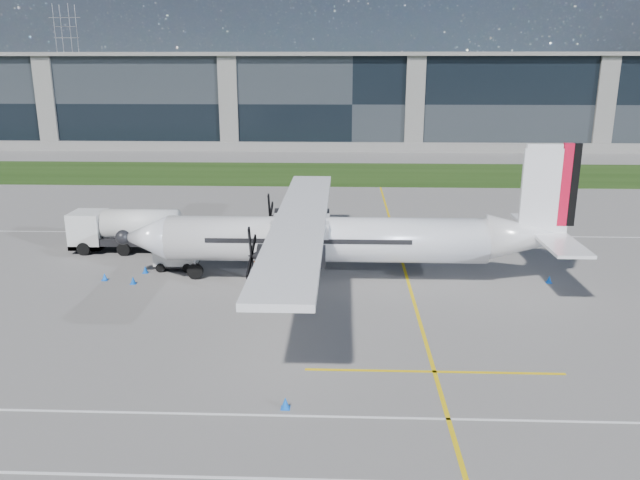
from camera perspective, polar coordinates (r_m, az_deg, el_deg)
The scene contains 15 objects.
ground at distance 73.53m, azimuth 3.16°, elevation 5.00°, with size 400.00×400.00×0.00m, color #64625F.
grass_strip at distance 81.40m, azimuth 3.08°, elevation 6.06°, with size 400.00×18.00×0.04m, color #1B360E.
terminal_building at distance 112.41m, azimuth 2.90°, elevation 12.57°, with size 120.00×20.00×15.00m, color black.
tree_line at distance 172.57m, azimuth 2.66°, elevation 12.18°, with size 400.00×6.00×6.00m, color black.
pylon_west at distance 198.50m, azimuth -21.97°, elevation 15.04°, with size 9.00×4.60×30.00m, color gray, non-canonical shape.
yellow_taxiway_centerline at distance 44.60m, azimuth 7.61°, elevation -2.25°, with size 0.20×70.00×0.01m, color yellow.
turboprop_aircraft at distance 39.77m, azimuth 2.10°, elevation 2.44°, with size 29.15×30.23×9.07m, color white, non-canonical shape.
fuel_tanker_truck at distance 49.53m, azimuth -17.97°, elevation 0.86°, with size 8.62×2.80×3.23m, color silver, non-canonical shape.
baggage_tug at distance 44.30m, azimuth -13.00°, elevation -1.42°, with size 3.06×1.84×1.84m, color white, non-canonical shape.
ground_crew_person at distance 40.94m, azimuth -5.81°, elevation -2.41°, with size 0.80×0.57×1.97m, color #F25907.
safety_cone_portwing at distance 26.57m, azimuth -3.19°, elevation -14.65°, with size 0.36×0.36×0.50m, color blue.
safety_cone_nose_port at distance 42.13m, azimuth -16.72°, elevation -3.54°, with size 0.36×0.36×0.50m, color blue.
safety_cone_nose_stbd at distance 44.08m, azimuth -15.68°, elevation -2.60°, with size 0.36×0.36×0.50m, color blue.
safety_cone_fwd at distance 43.40m, azimuth -19.10°, elevation -3.18°, with size 0.36×0.36×0.50m, color blue.
safety_cone_tail at distance 43.20m, azimuth 20.22°, elevation -3.38°, with size 0.36×0.36×0.50m, color blue.
Camera 1 is at (-1.30, -32.23, 13.68)m, focal length 35.00 mm.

